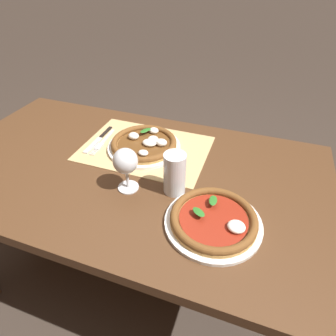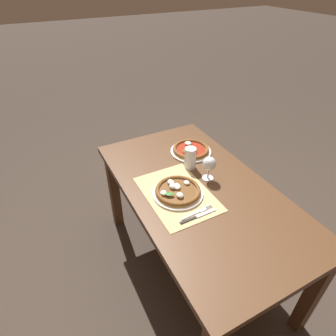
{
  "view_description": "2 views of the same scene",
  "coord_description": "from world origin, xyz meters",
  "px_view_note": "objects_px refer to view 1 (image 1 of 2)",
  "views": [
    {
      "loc": [
        -0.42,
        0.72,
        1.37
      ],
      "look_at": [
        -0.18,
        0.05,
        0.82
      ],
      "focal_mm": 30.0,
      "sensor_mm": 36.0,
      "label": 1
    },
    {
      "loc": [
        1.04,
        -0.75,
        1.81
      ],
      "look_at": [
        -0.22,
        -0.09,
        0.78
      ],
      "focal_mm": 30.0,
      "sensor_mm": 36.0,
      "label": 2
    }
  ],
  "objects_px": {
    "pizza_near": "(144,144)",
    "pizza_far": "(214,220)",
    "knife": "(99,139)",
    "fork": "(103,142)",
    "wine_glass": "(126,163)",
    "pint_glass": "(175,174)"
  },
  "relations": [
    {
      "from": "pizza_near",
      "to": "pizza_far",
      "type": "distance_m",
      "value": 0.46
    },
    {
      "from": "pizza_near",
      "to": "knife",
      "type": "relative_size",
      "value": 1.35
    },
    {
      "from": "pizza_far",
      "to": "fork",
      "type": "bearing_deg",
      "value": -27.89
    },
    {
      "from": "pizza_near",
      "to": "wine_glass",
      "type": "relative_size",
      "value": 1.88
    },
    {
      "from": "pizza_near",
      "to": "wine_glass",
      "type": "bearing_deg",
      "value": 100.11
    },
    {
      "from": "wine_glass",
      "to": "pint_glass",
      "type": "bearing_deg",
      "value": -165.35
    },
    {
      "from": "pizza_far",
      "to": "fork",
      "type": "relative_size",
      "value": 1.42
    },
    {
      "from": "wine_glass",
      "to": "knife",
      "type": "height_order",
      "value": "wine_glass"
    },
    {
      "from": "pizza_far",
      "to": "wine_glass",
      "type": "relative_size",
      "value": 1.83
    },
    {
      "from": "wine_glass",
      "to": "fork",
      "type": "relative_size",
      "value": 0.77
    },
    {
      "from": "pizza_near",
      "to": "pint_glass",
      "type": "bearing_deg",
      "value": 134.35
    },
    {
      "from": "pizza_near",
      "to": "fork",
      "type": "bearing_deg",
      "value": 6.04
    },
    {
      "from": "wine_glass",
      "to": "fork",
      "type": "bearing_deg",
      "value": -44.26
    },
    {
      "from": "pizza_far",
      "to": "wine_glass",
      "type": "xyz_separation_m",
      "value": [
        0.3,
        -0.06,
        0.09
      ]
    },
    {
      "from": "pint_glass",
      "to": "knife",
      "type": "relative_size",
      "value": 0.67
    },
    {
      "from": "pint_glass",
      "to": "wine_glass",
      "type": "bearing_deg",
      "value": 14.65
    },
    {
      "from": "pizza_near",
      "to": "fork",
      "type": "relative_size",
      "value": 1.45
    },
    {
      "from": "pizza_far",
      "to": "knife",
      "type": "relative_size",
      "value": 1.32
    },
    {
      "from": "pint_glass",
      "to": "fork",
      "type": "height_order",
      "value": "pint_glass"
    },
    {
      "from": "pizza_far",
      "to": "pint_glass",
      "type": "bearing_deg",
      "value": -33.32
    },
    {
      "from": "pizza_far",
      "to": "pizza_near",
      "type": "bearing_deg",
      "value": -40.72
    },
    {
      "from": "pizza_far",
      "to": "knife",
      "type": "bearing_deg",
      "value": -27.67
    }
  ]
}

